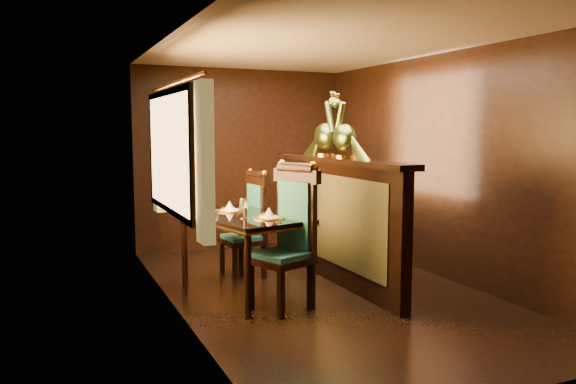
% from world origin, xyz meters
% --- Properties ---
extents(ground, '(5.00, 5.00, 0.00)m').
position_xyz_m(ground, '(0.00, 0.00, 0.00)').
color(ground, black).
rests_on(ground, ground).
extents(room_shell, '(3.04, 5.04, 2.52)m').
position_xyz_m(room_shell, '(-0.09, 0.02, 1.58)').
color(room_shell, black).
rests_on(room_shell, ground).
extents(partition, '(0.26, 2.70, 1.36)m').
position_xyz_m(partition, '(0.32, 0.30, 0.71)').
color(partition, black).
rests_on(partition, ground).
extents(dining_table, '(1.13, 1.53, 1.02)m').
position_xyz_m(dining_table, '(-0.78, 0.20, 0.74)').
color(dining_table, black).
rests_on(dining_table, ground).
extents(chair_left, '(0.65, 0.66, 1.37)m').
position_xyz_m(chair_left, '(-0.49, -0.30, 0.72)').
color(chair_left, black).
rests_on(chair_left, ground).
extents(chair_right, '(0.48, 0.50, 1.22)m').
position_xyz_m(chair_right, '(-0.44, 0.89, 0.63)').
color(chair_right, black).
rests_on(chair_right, ground).
extents(peacock_left, '(0.22, 0.58, 0.69)m').
position_xyz_m(peacock_left, '(0.33, 0.15, 1.70)').
color(peacock_left, '#1C5434').
rests_on(peacock_left, partition).
extents(peacock_right, '(0.22, 0.60, 0.71)m').
position_xyz_m(peacock_right, '(0.33, 0.58, 1.72)').
color(peacock_right, '#1C5434').
rests_on(peacock_right, partition).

